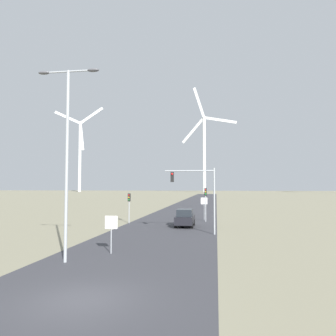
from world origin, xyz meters
The scene contains 11 objects.
ground_plane centered at (0.00, 0.00, 0.00)m, with size 600.00×600.00×0.00m, color gray.
road_surface centered at (0.00, 48.00, 0.00)m, with size 10.00×240.00×0.01m.
streetlamp centered at (-3.35, 5.54, 6.76)m, with size 3.67×0.32×10.85m.
stop_sign_near centered at (-1.57, 8.14, 1.63)m, with size 0.81×0.07×2.34m.
stop_sign_far centered at (3.44, 29.26, 1.95)m, with size 0.81×0.07×2.78m.
traffic_light_post_near_left centered at (-4.89, 24.61, 2.48)m, with size 0.28×0.34×3.38m.
traffic_light_post_near_right centered at (3.69, 27.56, 2.92)m, with size 0.28×0.34×3.98m.
traffic_light_mast_overhead centered at (3.23, 17.27, 4.16)m, with size 4.45×0.35×5.82m.
car_approaching centered at (1.71, 22.35, 0.91)m, with size 1.88×4.11×1.83m.
wind_turbine_far_left centered at (-98.87, 226.44, 32.31)m, with size 35.80×9.95×66.10m.
wind_turbine_left centered at (-3.45, 223.78, 33.26)m, with size 39.44×8.06×76.78m.
Camera 1 is at (4.96, -11.76, 4.20)m, focal length 35.00 mm.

